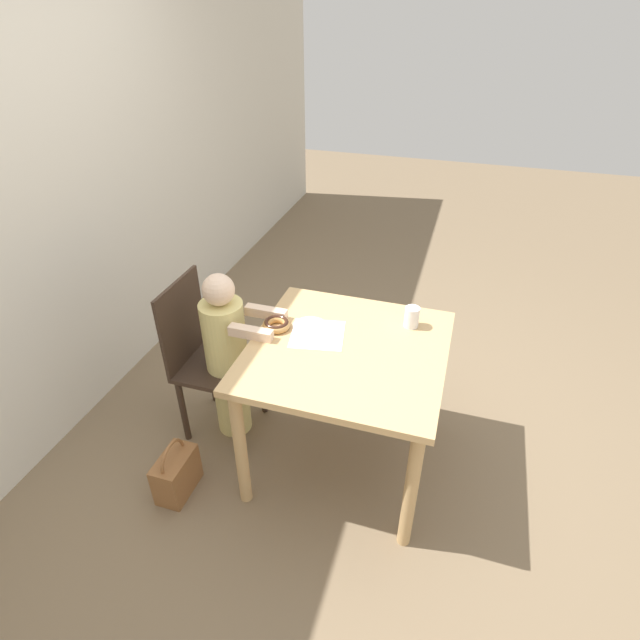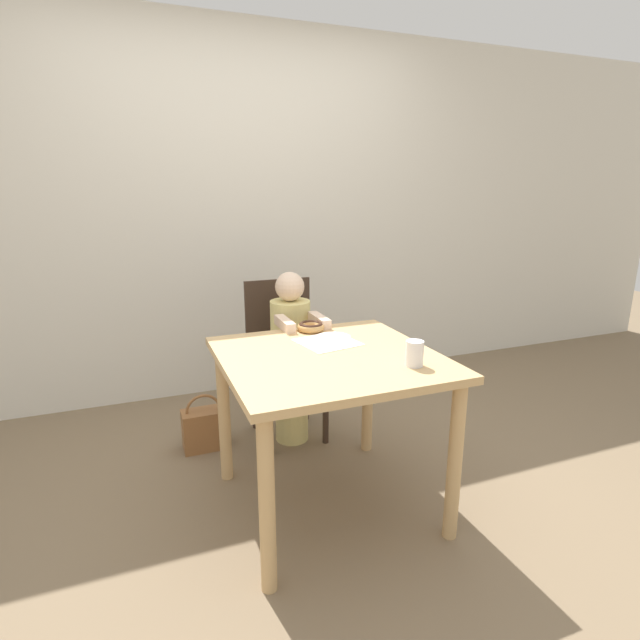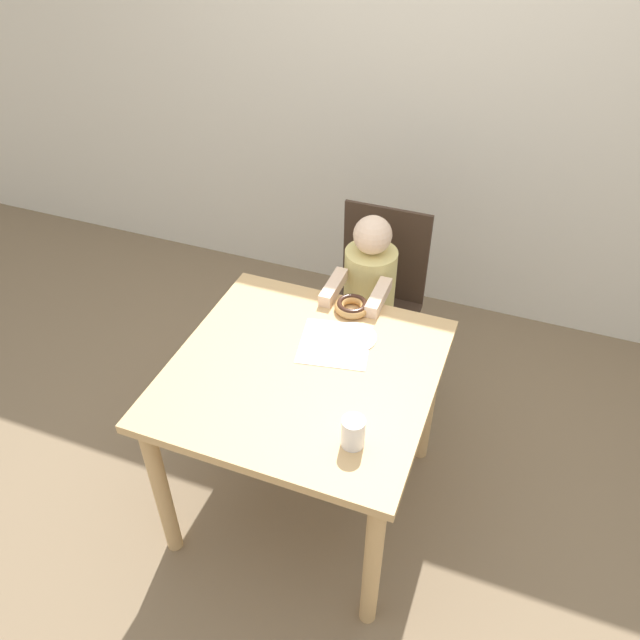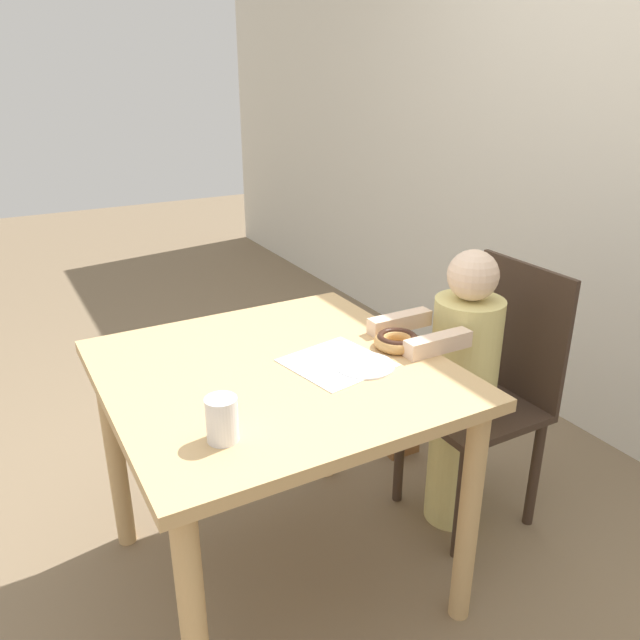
{
  "view_description": "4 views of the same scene",
  "coord_description": "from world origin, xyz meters",
  "px_view_note": "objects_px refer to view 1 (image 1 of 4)",
  "views": [
    {
      "loc": [
        -1.82,
        -0.43,
        2.13
      ],
      "look_at": [
        0.01,
        0.14,
        0.86
      ],
      "focal_mm": 28.0,
      "sensor_mm": 36.0,
      "label": 1
    },
    {
      "loc": [
        -0.78,
        -1.89,
        1.45
      ],
      "look_at": [
        0.01,
        0.14,
        0.86
      ],
      "focal_mm": 28.0,
      "sensor_mm": 36.0,
      "label": 2
    },
    {
      "loc": [
        0.62,
        -1.46,
        2.25
      ],
      "look_at": [
        0.01,
        0.14,
        0.86
      ],
      "focal_mm": 35.0,
      "sensor_mm": 36.0,
      "label": 3
    },
    {
      "loc": [
        1.41,
        -0.64,
        1.52
      ],
      "look_at": [
        0.01,
        0.14,
        0.86
      ],
      "focal_mm": 35.0,
      "sensor_mm": 36.0,
      "label": 4
    }
  ],
  "objects_px": {
    "chair": "(208,358)",
    "donut": "(277,324)",
    "handbag": "(176,473)",
    "cup": "(412,317)",
    "child_figure": "(228,357)"
  },
  "relations": [
    {
      "from": "child_figure",
      "to": "handbag",
      "type": "distance_m",
      "value": 0.63
    },
    {
      "from": "chair",
      "to": "child_figure",
      "type": "distance_m",
      "value": 0.13
    },
    {
      "from": "child_figure",
      "to": "donut",
      "type": "height_order",
      "value": "child_figure"
    },
    {
      "from": "chair",
      "to": "handbag",
      "type": "height_order",
      "value": "chair"
    },
    {
      "from": "chair",
      "to": "cup",
      "type": "bearing_deg",
      "value": -77.58
    },
    {
      "from": "donut",
      "to": "cup",
      "type": "height_order",
      "value": "cup"
    },
    {
      "from": "chair",
      "to": "donut",
      "type": "distance_m",
      "value": 0.5
    },
    {
      "from": "chair",
      "to": "cup",
      "type": "xyz_separation_m",
      "value": [
        0.23,
        -1.03,
        0.32
      ]
    },
    {
      "from": "chair",
      "to": "donut",
      "type": "xyz_separation_m",
      "value": [
        0.01,
        -0.41,
        0.29
      ]
    },
    {
      "from": "child_figure",
      "to": "cup",
      "type": "distance_m",
      "value": 0.98
    },
    {
      "from": "cup",
      "to": "child_figure",
      "type": "bearing_deg",
      "value": 104.02
    },
    {
      "from": "child_figure",
      "to": "handbag",
      "type": "relative_size",
      "value": 3.04
    },
    {
      "from": "donut",
      "to": "handbag",
      "type": "height_order",
      "value": "donut"
    },
    {
      "from": "chair",
      "to": "child_figure",
      "type": "relative_size",
      "value": 0.92
    },
    {
      "from": "chair",
      "to": "handbag",
      "type": "bearing_deg",
      "value": -175.54
    }
  ]
}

